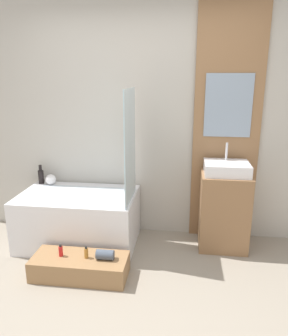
% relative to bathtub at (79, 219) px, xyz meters
% --- Properties ---
extents(ground_plane, '(12.00, 12.00, 0.00)m').
position_rel_bathtub_xyz_m(ground_plane, '(0.65, -1.14, -0.29)').
color(ground_plane, gray).
extents(wall_tiled_back, '(4.20, 0.06, 2.60)m').
position_rel_bathtub_xyz_m(wall_tiled_back, '(0.65, 0.44, 1.01)').
color(wall_tiled_back, '#B7B2A8').
rests_on(wall_tiled_back, ground_plane).
extents(wall_wood_accent, '(0.71, 0.04, 2.60)m').
position_rel_bathtub_xyz_m(wall_wood_accent, '(1.56, 0.39, 1.02)').
color(wall_wood_accent, '#8E6642').
rests_on(wall_wood_accent, ground_plane).
extents(bathtub, '(1.25, 0.78, 0.58)m').
position_rel_bathtub_xyz_m(bathtub, '(0.00, 0.00, 0.00)').
color(bathtub, white).
rests_on(bathtub, ground_plane).
extents(glass_shower_screen, '(0.01, 0.58, 1.12)m').
position_rel_bathtub_xyz_m(glass_shower_screen, '(0.59, -0.08, 0.84)').
color(glass_shower_screen, silver).
rests_on(glass_shower_screen, bathtub).
extents(wooden_step_bench, '(0.88, 0.36, 0.20)m').
position_rel_bathtub_xyz_m(wooden_step_bench, '(0.20, -0.62, -0.19)').
color(wooden_step_bench, '#997047').
rests_on(wooden_step_bench, ground_plane).
extents(vanity_cabinet, '(0.50, 0.45, 0.82)m').
position_rel_bathtub_xyz_m(vanity_cabinet, '(1.56, 0.14, 0.12)').
color(vanity_cabinet, '#8E6642').
rests_on(vanity_cabinet, ground_plane).
extents(sink, '(0.46, 0.38, 0.31)m').
position_rel_bathtub_xyz_m(sink, '(1.56, 0.14, 0.59)').
color(sink, white).
rests_on(sink, vanity_cabinet).
extents(vase_tall_dark, '(0.06, 0.06, 0.22)m').
position_rel_bathtub_xyz_m(vase_tall_dark, '(-0.54, 0.31, 0.38)').
color(vase_tall_dark, black).
rests_on(vase_tall_dark, bathtub).
extents(vase_round_light, '(0.12, 0.12, 0.12)m').
position_rel_bathtub_xyz_m(vase_round_light, '(-0.41, 0.28, 0.35)').
color(vase_round_light, white).
rests_on(vase_round_light, bathtub).
extents(bottle_soap_primary, '(0.04, 0.04, 0.12)m').
position_rel_bathtub_xyz_m(bottle_soap_primary, '(0.03, -0.62, -0.04)').
color(bottle_soap_primary, red).
rests_on(bottle_soap_primary, wooden_step_bench).
extents(bottle_soap_secondary, '(0.04, 0.04, 0.11)m').
position_rel_bathtub_xyz_m(bottle_soap_secondary, '(0.27, -0.62, -0.04)').
color(bottle_soap_secondary, '#B2752D').
rests_on(bottle_soap_secondary, wooden_step_bench).
extents(towel_roll, '(0.16, 0.09, 0.09)m').
position_rel_bathtub_xyz_m(towel_roll, '(0.45, -0.62, -0.05)').
color(towel_roll, '#4C5666').
rests_on(towel_roll, wooden_step_bench).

